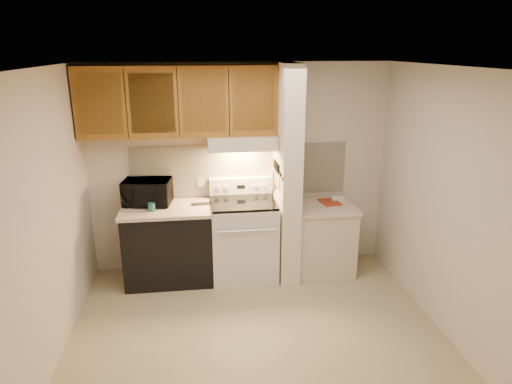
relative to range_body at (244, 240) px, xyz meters
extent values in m
plane|color=tan|center=(0.00, -1.16, -0.46)|extent=(3.60, 3.60, 0.00)
plane|color=white|center=(0.00, -1.16, 2.04)|extent=(3.60, 3.60, 0.00)
cube|color=beige|center=(0.00, 0.34, 0.79)|extent=(3.60, 2.50, 0.02)
cube|color=beige|center=(-1.80, -1.16, 0.79)|extent=(0.02, 3.00, 2.50)
cube|color=beige|center=(1.80, -1.16, 0.79)|extent=(0.02, 3.00, 2.50)
cube|color=white|center=(0.00, 0.33, 0.78)|extent=(2.60, 0.02, 0.63)
cube|color=silver|center=(0.00, 0.00, 0.00)|extent=(0.76, 0.65, 0.92)
cube|color=black|center=(0.00, -0.32, 0.04)|extent=(0.50, 0.01, 0.30)
cylinder|color=silver|center=(0.00, -0.35, 0.26)|extent=(0.65, 0.02, 0.02)
cube|color=black|center=(0.00, 0.00, 0.48)|extent=(0.74, 0.64, 0.03)
cube|color=silver|center=(0.00, 0.28, 0.59)|extent=(0.76, 0.08, 0.20)
cube|color=black|center=(0.00, 0.24, 0.59)|extent=(0.10, 0.01, 0.04)
cylinder|color=silver|center=(-0.28, 0.24, 0.59)|extent=(0.05, 0.02, 0.05)
cylinder|color=silver|center=(-0.18, 0.24, 0.59)|extent=(0.05, 0.02, 0.05)
cylinder|color=silver|center=(0.18, 0.24, 0.59)|extent=(0.05, 0.02, 0.05)
cylinder|color=silver|center=(0.28, 0.24, 0.59)|extent=(0.05, 0.02, 0.05)
cube|color=black|center=(-0.88, 0.01, -0.03)|extent=(1.00, 0.63, 0.87)
cube|color=beige|center=(-0.88, 0.01, 0.43)|extent=(1.04, 0.67, 0.04)
cube|color=black|center=(-0.48, 0.06, 0.46)|extent=(0.24, 0.09, 0.02)
cylinder|color=#1D585E|center=(-1.04, -0.09, 0.50)|extent=(0.10, 0.10, 0.09)
cube|color=beige|center=(-0.48, 0.32, 0.64)|extent=(0.08, 0.01, 0.12)
imported|color=black|center=(-1.10, 0.15, 0.60)|extent=(0.58, 0.43, 0.30)
cube|color=silver|center=(0.51, -0.01, 0.79)|extent=(0.22, 0.70, 2.50)
cube|color=brown|center=(0.39, -0.01, 0.84)|extent=(0.01, 0.70, 0.04)
cube|color=black|center=(0.39, -0.06, 0.86)|extent=(0.02, 0.42, 0.04)
cube|color=silver|center=(0.38, -0.22, 0.76)|extent=(0.01, 0.03, 0.16)
cylinder|color=black|center=(0.38, -0.21, 0.91)|extent=(0.02, 0.02, 0.10)
cube|color=silver|center=(0.38, -0.12, 0.75)|extent=(0.01, 0.04, 0.18)
cylinder|color=black|center=(0.38, -0.12, 0.91)|extent=(0.02, 0.02, 0.10)
cube|color=silver|center=(0.38, -0.06, 0.74)|extent=(0.01, 0.04, 0.20)
cylinder|color=black|center=(0.38, -0.05, 0.91)|extent=(0.02, 0.02, 0.10)
cube|color=silver|center=(0.38, 0.02, 0.76)|extent=(0.01, 0.04, 0.16)
cylinder|color=black|center=(0.38, 0.02, 0.91)|extent=(0.02, 0.02, 0.10)
cube|color=silver|center=(0.38, 0.09, 0.75)|extent=(0.01, 0.04, 0.18)
cylinder|color=black|center=(0.38, 0.10, 0.91)|extent=(0.02, 0.02, 0.10)
cube|color=slate|center=(0.38, 0.17, 0.68)|extent=(0.03, 0.09, 0.22)
cube|color=beige|center=(0.97, -0.01, -0.06)|extent=(0.70, 0.60, 0.81)
cube|color=beige|center=(0.97, -0.01, 0.37)|extent=(0.74, 0.64, 0.04)
cube|color=#99361C|center=(1.07, 0.09, 0.39)|extent=(0.25, 0.32, 0.01)
cube|color=white|center=(1.19, 0.17, 0.41)|extent=(0.16, 0.11, 0.04)
cube|color=beige|center=(0.00, 0.12, 1.17)|extent=(0.78, 0.44, 0.15)
cube|color=beige|center=(0.00, -0.08, 1.12)|extent=(0.78, 0.04, 0.06)
cube|color=brown|center=(-0.69, 0.17, 1.62)|extent=(2.18, 0.33, 0.77)
cube|color=brown|center=(-1.51, 0.01, 1.62)|extent=(0.46, 0.01, 0.63)
cube|color=black|center=(-1.23, 0.01, 1.62)|extent=(0.01, 0.01, 0.73)
cube|color=brown|center=(-0.96, 0.01, 1.62)|extent=(0.46, 0.01, 0.63)
cube|color=black|center=(-0.69, 0.01, 1.62)|extent=(0.01, 0.01, 0.73)
cube|color=brown|center=(-0.42, 0.01, 1.62)|extent=(0.46, 0.01, 0.63)
cube|color=black|center=(-0.14, 0.01, 1.62)|extent=(0.01, 0.01, 0.73)
cube|color=brown|center=(0.13, 0.01, 1.62)|extent=(0.46, 0.01, 0.63)
camera|label=1|loc=(-0.51, -4.99, 2.20)|focal=32.00mm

